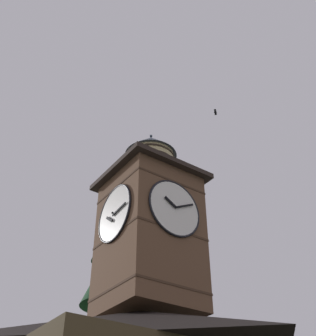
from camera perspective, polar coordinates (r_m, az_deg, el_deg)
clock_tower at (r=20.84m, az=-1.07°, el=-7.42°), size 4.47×4.47×9.77m
flying_bird_high at (r=29.29m, az=7.41°, el=7.12°), size 0.50×0.47×0.11m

